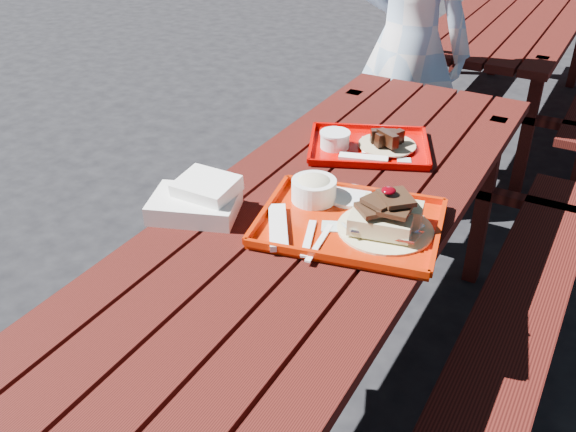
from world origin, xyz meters
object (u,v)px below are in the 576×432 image
object	(u,v)px
picnic_table_near	(312,267)
far_tray	(367,145)
person	(408,47)
near_tray	(352,212)
picnic_table_far	(516,39)

from	to	relation	value
picnic_table_near	far_tray	size ratio (longest dim) A/B	4.90
far_tray	person	distance (m)	1.03
near_tray	person	size ratio (longest dim) A/B	0.34
person	far_tray	bearing A→B (deg)	107.13
picnic_table_far	person	xyz separation A→B (m)	(-0.25, -1.33, 0.26)
picnic_table_far	near_tray	bearing A→B (deg)	-87.58
far_tray	person	xyz separation A→B (m)	(-0.22, 1.00, 0.05)
picnic_table_near	near_tray	size ratio (longest dim) A/B	4.31
picnic_table_far	picnic_table_near	bearing A→B (deg)	-90.00
picnic_table_near	picnic_table_far	distance (m)	2.80
picnic_table_far	far_tray	xyz separation A→B (m)	(-0.03, -2.34, 0.21)
picnic_table_far	person	world-z (taller)	person
near_tray	far_tray	size ratio (longest dim) A/B	1.14
picnic_table_near	picnic_table_far	size ratio (longest dim) A/B	1.00
near_tray	far_tray	distance (m)	0.49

